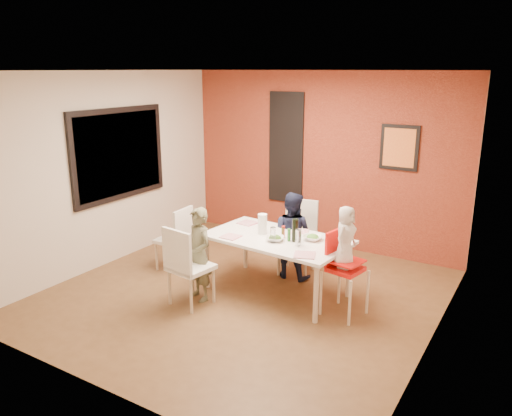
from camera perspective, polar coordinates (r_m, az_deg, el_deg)
The scene contains 35 objects.
ground at distance 6.33m, azimuth -1.43°, elevation -9.83°, with size 4.50×4.50×0.00m, color brown.
ceiling at distance 5.71m, azimuth -1.62°, elevation 15.43°, with size 4.50×4.50×0.02m, color silver.
wall_back at distance 7.82m, azimuth 7.47°, elevation 5.42°, with size 4.50×0.02×2.70m, color beige.
wall_front at distance 4.24m, azimuth -18.25°, elevation -4.05°, with size 4.50×0.02×2.70m, color beige.
wall_left at distance 7.31m, azimuth -16.56°, elevation 4.19°, with size 0.02×4.50×2.70m, color beige.
wall_right at distance 5.06m, azimuth 20.44°, elevation -1.08°, with size 0.02×4.50×2.70m, color beige.
brick_accent_wall at distance 7.80m, azimuth 7.41°, elevation 5.40°, with size 4.50×0.02×2.70m, color maroon.
picture_window_frame at distance 7.39m, azimuth -15.38°, elevation 5.98°, with size 0.05×1.70×1.30m, color black.
picture_window_pane at distance 7.38m, azimuth -15.30°, elevation 5.97°, with size 0.02×1.55×1.15m, color black.
glassblock_strip at distance 8.02m, azimuth 3.47°, elevation 6.87°, with size 0.55×0.03×1.70m, color silver.
glassblock_surround at distance 8.02m, azimuth 3.45°, elevation 6.86°, with size 0.60×0.03×1.76m, color black.
art_print_frame at distance 7.34m, azimuth 16.07°, elevation 6.65°, with size 0.54×0.03×0.64m, color black.
art_print_canvas at distance 7.32m, azimuth 16.03°, elevation 6.64°, with size 0.44×0.01×0.54m, color orange.
dining_table at distance 6.15m, azimuth 2.38°, elevation -3.93°, with size 1.82×1.11×0.73m.
chair_near at distance 5.88m, azimuth -8.10°, elevation -6.24°, with size 0.51×0.51×0.98m.
chair_far at distance 6.87m, azimuth 4.90°, elevation -2.78°, with size 0.53×0.53×0.99m.
chair_left at distance 6.98m, azimuth -8.96°, elevation -3.11°, with size 0.44×0.44×0.89m.
high_chair at distance 5.73m, azimuth 9.82°, elevation -6.44°, with size 0.48×0.48×0.98m.
child_near at distance 6.04m, azimuth -6.54°, elevation -5.27°, with size 0.42×0.28×1.15m, color brown.
child_far at distance 6.65m, azimuth 4.06°, elevation -3.11°, with size 0.57×0.45×1.18m, color black.
toddler at distance 5.60m, azimuth 10.18°, elevation -3.28°, with size 0.34×0.22×0.70m, color beige.
plate_near_left at distance 6.14m, azimuth -2.91°, elevation -3.29°, with size 0.21×0.21×0.01m, color white.
plate_far_mid at distance 6.35m, azimuth 5.07°, elevation -2.67°, with size 0.20×0.20×0.01m, color white.
plate_near_right at distance 5.57m, azimuth 5.58°, elevation -5.36°, with size 0.23×0.23×0.01m, color silver.
plate_far_left at distance 6.67m, azimuth -0.96°, elevation -1.71°, with size 0.22×0.22×0.01m, color silver.
salad_bowl_a at distance 6.00m, azimuth 2.19°, elevation -3.53°, with size 0.22×0.22×0.05m, color white.
salad_bowl_b at distance 6.06m, azimuth 6.50°, elevation -3.41°, with size 0.23×0.23×0.06m, color white.
wine_bottle at distance 5.95m, azimuth 4.49°, elevation -2.57°, with size 0.07×0.07×0.28m, color black.
wine_glass_a at distance 5.92m, azimuth 1.94°, elevation -3.09°, with size 0.07×0.07×0.19m, color white.
wine_glass_b at distance 5.83m, azimuth 4.86°, elevation -3.40°, with size 0.07×0.07×0.20m, color silver.
paper_towel_roll at distance 6.21m, azimuth 0.74°, elevation -1.84°, with size 0.11×0.11×0.26m, color white.
condiment_red at distance 6.10m, azimuth 3.14°, elevation -2.74°, with size 0.04×0.04×0.15m, color red.
condiment_green at distance 5.98m, azimuth 3.80°, elevation -3.10°, with size 0.04×0.04×0.15m, color #2A7025.
condiment_brown at distance 6.09m, azimuth 3.08°, elevation -2.84°, with size 0.03×0.03×0.13m, color brown.
sippy_cup at distance 5.85m, azimuth 8.32°, elevation -3.85°, with size 0.07×0.07×0.12m, color orange.
Camera 1 is at (3.10, -4.80, 2.72)m, focal length 35.00 mm.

